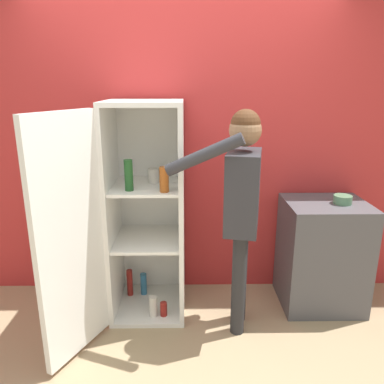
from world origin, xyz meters
TOP-DOWN VIEW (x-y plane):
  - ground_plane at (0.00, 0.00)m, footprint 12.00×12.00m
  - wall_back at (0.00, 0.98)m, footprint 7.00×0.06m
  - refrigerator at (-0.39, 0.54)m, footprint 0.88×1.15m
  - person at (0.41, 0.34)m, footprint 0.70×0.53m
  - counter at (1.16, 0.65)m, footprint 0.65×0.56m
  - bowl at (1.27, 0.62)m, footprint 0.14×0.14m

SIDE VIEW (x-z plane):
  - ground_plane at x=0.00m, z-range 0.00..0.00m
  - counter at x=1.16m, z-range 0.00..0.91m
  - refrigerator at x=-0.39m, z-range -0.01..1.70m
  - bowl at x=1.27m, z-range 0.91..0.97m
  - person at x=0.41m, z-range 0.24..1.90m
  - wall_back at x=0.00m, z-range 0.00..2.55m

